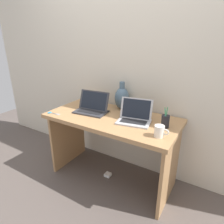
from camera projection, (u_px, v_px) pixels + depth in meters
name	position (u px, v px, depth m)	size (l,w,h in m)	color
ground_plane	(112.00, 177.00, 2.26)	(6.00, 6.00, 0.00)	#564C47
back_wall	(130.00, 67.00, 2.12)	(4.40, 0.04, 2.40)	beige
desk	(112.00, 132.00, 2.06)	(1.34, 0.65, 0.75)	#AD7F51
laptop_left	(92.00, 107.00, 2.11)	(0.36, 0.25, 0.21)	#333338
laptop_right	(135.00, 116.00, 1.87)	(0.34, 0.27, 0.21)	#B2B2B7
green_vase	(122.00, 98.00, 2.17)	(0.16, 0.16, 0.30)	slate
coffee_mug	(160.00, 131.00, 1.58)	(0.12, 0.08, 0.10)	white
pen_cup	(165.00, 121.00, 1.74)	(0.07, 0.07, 0.19)	black
scissors	(52.00, 113.00, 2.08)	(0.15, 0.06, 0.01)	#B7B7BC
power_brick	(108.00, 175.00, 2.28)	(0.07, 0.07, 0.03)	white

